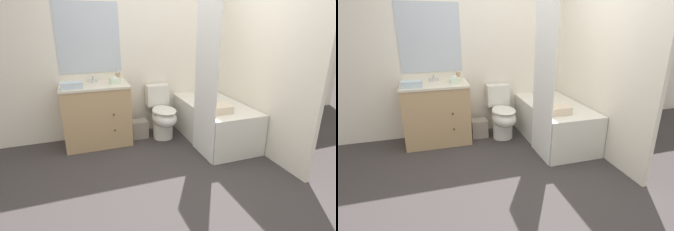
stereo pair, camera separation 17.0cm
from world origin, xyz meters
TOP-DOWN VIEW (x-y plane):
  - ground_plane at (0.00, 0.00)m, footprint 14.00×14.00m
  - wall_back at (-0.01, 1.56)m, footprint 8.00×0.06m
  - wall_right at (1.24, 0.77)m, footprint 0.05×2.54m
  - vanity_cabinet at (-0.77, 1.28)m, footprint 0.90×0.55m
  - sink_faucet at (-0.77, 1.46)m, footprint 0.14×0.12m
  - toilet at (0.16, 1.18)m, footprint 0.35×0.68m
  - bathtub at (0.84, 0.85)m, footprint 0.74×1.38m
  - shower_curtain at (0.46, 0.45)m, footprint 0.02×0.55m
  - wastebasket at (-0.17, 1.29)m, footprint 0.24×0.20m
  - tissue_box at (-0.49, 1.27)m, footprint 0.13×0.15m
  - soap_dispenser at (-0.44, 1.32)m, footprint 0.06×0.06m
  - hand_towel_folded at (-1.05, 1.15)m, footprint 0.26×0.15m
  - bath_towel_folded at (0.67, 0.48)m, footprint 0.33×0.24m

SIDE VIEW (x-z plane):
  - ground_plane at x=0.00m, z-range 0.00..0.00m
  - wastebasket at x=-0.17m, z-range 0.00..0.26m
  - bathtub at x=0.84m, z-range 0.00..0.55m
  - toilet at x=0.16m, z-range -0.02..0.73m
  - vanity_cabinet at x=-0.77m, z-range 0.01..0.86m
  - bath_towel_folded at x=0.67m, z-range 0.55..0.65m
  - sink_faucet at x=-0.77m, z-range 0.82..0.95m
  - tissue_box at x=-0.49m, z-range 0.84..0.94m
  - hand_towel_folded at x=-1.05m, z-range 0.85..0.93m
  - soap_dispenser at x=-0.44m, z-range 0.84..1.01m
  - shower_curtain at x=0.46m, z-range 0.00..1.96m
  - wall_right at x=1.24m, z-range 0.00..2.50m
  - wall_back at x=-0.01m, z-range 0.00..2.50m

